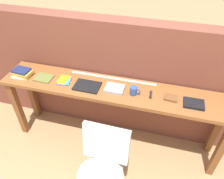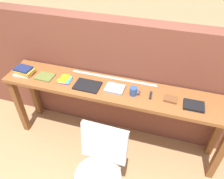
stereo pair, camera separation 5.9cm
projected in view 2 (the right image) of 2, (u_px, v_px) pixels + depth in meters
The scene contains 14 objects.
ground_plane at pixel (106, 159), 2.67m from camera, with size 40.00×40.00×0.00m, color tan.
brick_wall_back at pixel (121, 80), 2.66m from camera, with size 6.00×0.20×1.50m, color brown.
sideboard at pixel (113, 98), 2.42m from camera, with size 2.50×0.44×0.88m.
chair_white_moulded at pixel (100, 164), 2.02m from camera, with size 0.45×0.46×0.89m.
book_stack_leftmost at pixel (24, 71), 2.51m from camera, with size 0.22×0.17×0.08m.
magazine_cycling at pixel (45, 77), 2.47m from camera, with size 0.20×0.16×0.02m, color olive.
pamphlet_pile_colourful at pixel (65, 79), 2.44m from camera, with size 0.16×0.19×0.01m.
book_open_centre at pixel (87, 86), 2.35m from camera, with size 0.28×0.20×0.02m, color black.
book_grey_hardcover at pixel (115, 89), 2.30m from camera, with size 0.20×0.16×0.03m, color #9E9EA3.
mug at pixel (134, 91), 2.22m from camera, with size 0.11×0.08×0.09m.
multitool_folded at pixel (151, 95), 2.22m from camera, with size 0.02×0.11×0.02m, color black.
leather_journal_brown at pixel (171, 99), 2.17m from camera, with size 0.13×0.10×0.02m, color brown.
book_repair_rightmost at pixel (194, 106), 2.10m from camera, with size 0.20×0.15×0.03m, color black.
ruler_metal_back_edge at pixel (113, 78), 2.46m from camera, with size 0.99×0.03×0.00m, color silver.
Camera 2 is at (0.51, -1.43, 2.35)m, focal length 35.00 mm.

